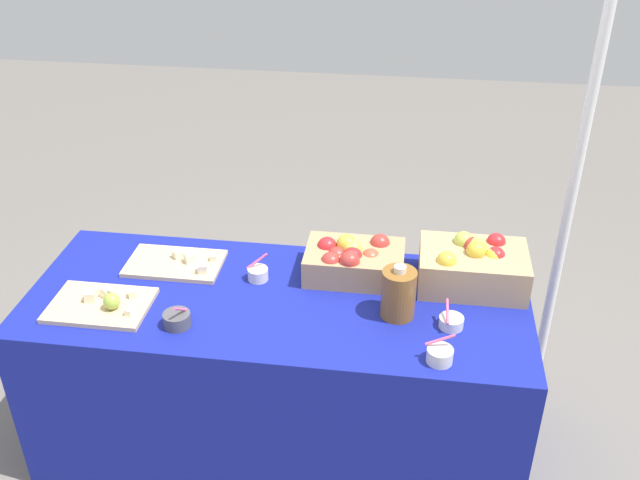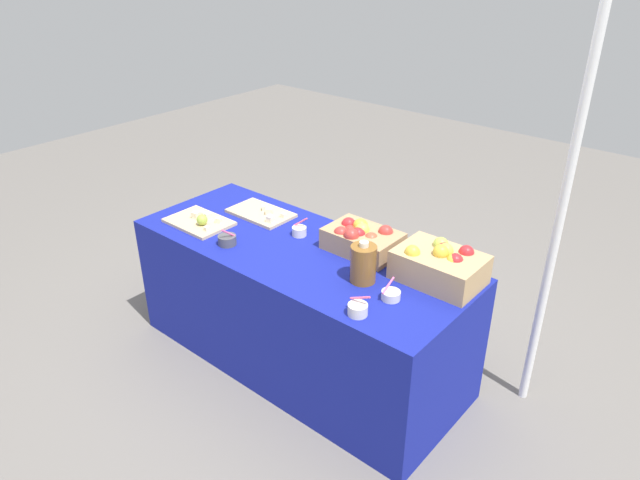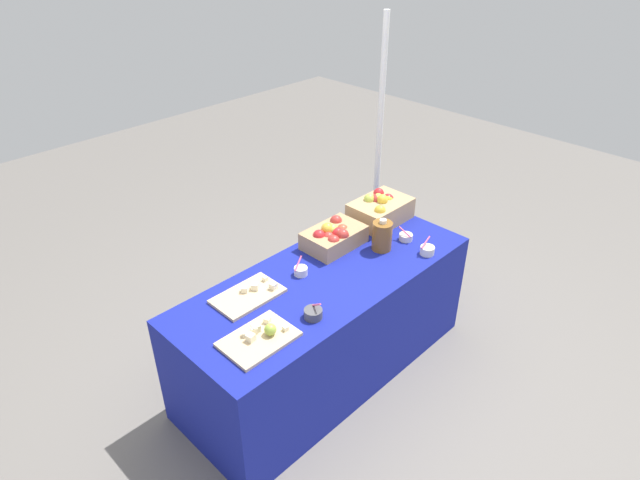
# 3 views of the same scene
# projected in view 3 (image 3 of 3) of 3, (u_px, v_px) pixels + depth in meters

# --- Properties ---
(ground_plane) EXTENTS (10.00, 10.00, 0.00)m
(ground_plane) POSITION_uv_depth(u_px,v_px,m) (325.00, 367.00, 3.58)
(ground_plane) COLOR slate
(table) EXTENTS (1.90, 0.76, 0.74)m
(table) POSITION_uv_depth(u_px,v_px,m) (325.00, 324.00, 3.39)
(table) COLOR navy
(table) RESTS_ON ground_plane
(apple_crate_left) EXTENTS (0.41, 0.28, 0.20)m
(apple_crate_left) POSITION_uv_depth(u_px,v_px,m) (380.00, 209.00, 3.71)
(apple_crate_left) COLOR tan
(apple_crate_left) RESTS_ON table
(apple_crate_middle) EXTENTS (0.38, 0.25, 0.16)m
(apple_crate_middle) POSITION_uv_depth(u_px,v_px,m) (334.00, 236.00, 3.43)
(apple_crate_middle) COLOR tan
(apple_crate_middle) RESTS_ON table
(cutting_board_front) EXTENTS (0.37, 0.26, 0.08)m
(cutting_board_front) POSITION_uv_depth(u_px,v_px,m) (260.00, 337.00, 2.71)
(cutting_board_front) COLOR #D1B284
(cutting_board_front) RESTS_ON table
(cutting_board_back) EXTENTS (0.38, 0.23, 0.06)m
(cutting_board_back) POSITION_uv_depth(u_px,v_px,m) (249.00, 295.00, 3.02)
(cutting_board_back) COLOR #D1B284
(cutting_board_back) RESTS_ON table
(sample_bowl_near) EXTENTS (0.09, 0.08, 0.11)m
(sample_bowl_near) POSITION_uv_depth(u_px,v_px,m) (301.00, 271.00, 3.19)
(sample_bowl_near) COLOR silver
(sample_bowl_near) RESTS_ON table
(sample_bowl_mid) EXTENTS (0.09, 0.10, 0.09)m
(sample_bowl_mid) POSITION_uv_depth(u_px,v_px,m) (406.00, 237.00, 3.52)
(sample_bowl_mid) COLOR silver
(sample_bowl_mid) RESTS_ON table
(sample_bowl_far) EXTENTS (0.10, 0.09, 0.10)m
(sample_bowl_far) POSITION_uv_depth(u_px,v_px,m) (427.00, 250.00, 3.38)
(sample_bowl_far) COLOR silver
(sample_bowl_far) RESTS_ON table
(sample_bowl_extra) EXTENTS (0.10, 0.10, 0.11)m
(sample_bowl_extra) POSITION_uv_depth(u_px,v_px,m) (313.00, 313.00, 2.86)
(sample_bowl_extra) COLOR #4C4C51
(sample_bowl_extra) RESTS_ON table
(cider_jug) EXTENTS (0.13, 0.13, 0.21)m
(cider_jug) POSITION_uv_depth(u_px,v_px,m) (382.00, 236.00, 3.39)
(cider_jug) COLOR brown
(cider_jug) RESTS_ON table
(tent_pole) EXTENTS (0.04, 0.04, 2.01)m
(tent_pole) POSITION_uv_depth(u_px,v_px,m) (378.00, 154.00, 4.06)
(tent_pole) COLOR white
(tent_pole) RESTS_ON ground_plane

